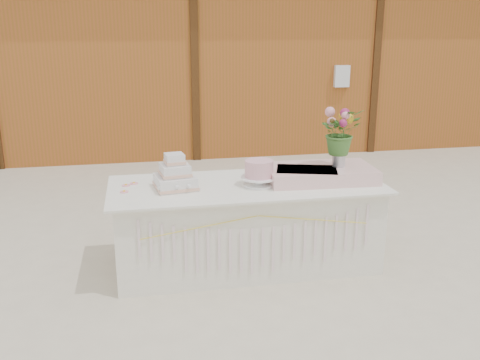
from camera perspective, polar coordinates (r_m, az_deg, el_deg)
name	(u,v)px	position (r m, az deg, el deg)	size (l,w,h in m)	color
ground	(246,264)	(4.98, 0.66, -8.95)	(80.00, 80.00, 0.00)	beige
barn	(182,48)	(10.45, -6.16, 13.79)	(12.60, 4.60, 3.30)	#96491F
cake_table	(246,225)	(4.82, 0.69, -4.81)	(2.40, 1.00, 0.77)	white
wedding_cake	(175,177)	(4.58, -6.94, 0.35)	(0.38, 0.38, 0.30)	silver
pink_cake_stand	(259,172)	(4.62, 2.05, 0.90)	(0.31, 0.31, 0.23)	white
satin_runner	(320,173)	(4.86, 8.52, 0.70)	(0.96, 0.55, 0.12)	beige
flower_vase	(339,158)	(4.88, 10.50, 2.37)	(0.12, 0.12, 0.16)	silver
bouquet	(341,126)	(4.82, 10.67, 5.65)	(0.37, 0.32, 0.41)	#3E6D2B
loose_flowers	(128,186)	(4.71, -11.89, -0.61)	(0.14, 0.35, 0.02)	pink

